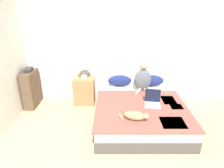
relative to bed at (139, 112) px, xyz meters
The scene contains 11 objects.
wall_back 1.57m from the bed, 108.76° to the left, with size 5.39×0.05×2.55m.
bed is the anchor object (origin of this frame).
pillow_near 1.02m from the bed, 113.50° to the left, with size 0.56×0.20×0.27m.
pillow_far 1.02m from the bed, 66.62° to the left, with size 0.56×0.20×0.27m.
person_sitting 0.82m from the bed, 78.75° to the left, with size 0.38×0.37×0.71m.
cat_tabby 0.70m from the bed, 105.27° to the right, with size 0.51×0.29×0.16m.
laptop_open 0.35m from the bed, 12.48° to the right, with size 0.34×0.36×0.27m.
nightstand 1.46m from the bed, 146.83° to the left, with size 0.48×0.43×0.63m.
table_lamp 1.65m from the bed, 146.88° to the left, with size 0.32×0.32×0.50m.
bookshelf 2.52m from the bed, 164.50° to the left, with size 0.23×0.59×0.83m.
book_stack_top 2.59m from the bed, 164.42° to the left, with size 0.17×0.25×0.09m.
Camera 1 is at (-0.20, -1.25, 2.26)m, focal length 32.00 mm.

